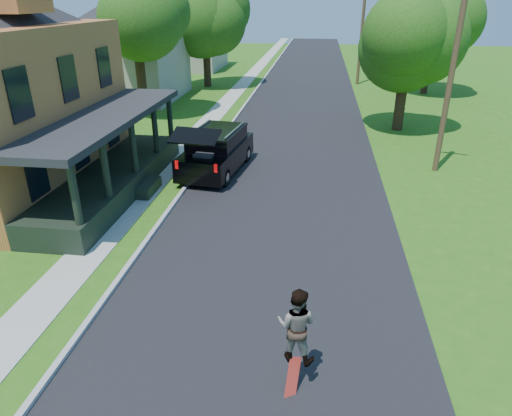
# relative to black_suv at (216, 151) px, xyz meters

# --- Properties ---
(ground) EXTENTS (140.00, 140.00, 0.00)m
(ground) POSITION_rel_black_suv_xyz_m (3.20, -8.83, -0.95)
(ground) COLOR #296013
(ground) RESTS_ON ground
(street) EXTENTS (8.00, 120.00, 0.02)m
(street) POSITION_rel_black_suv_xyz_m (3.20, 11.17, -0.95)
(street) COLOR black
(street) RESTS_ON ground
(curb) EXTENTS (0.15, 120.00, 0.12)m
(curb) POSITION_rel_black_suv_xyz_m (-0.85, 11.17, -0.95)
(curb) COLOR #A7A7A2
(curb) RESTS_ON ground
(sidewalk) EXTENTS (1.30, 120.00, 0.03)m
(sidewalk) POSITION_rel_black_suv_xyz_m (-2.40, 11.17, -0.95)
(sidewalk) COLOR #9A9A91
(sidewalk) RESTS_ON ground
(front_walk) EXTENTS (6.50, 1.20, 0.03)m
(front_walk) POSITION_rel_black_suv_xyz_m (-6.30, -2.83, -0.95)
(front_walk) COLOR #9A9A91
(front_walk) RESTS_ON ground
(neighbor_house_mid) EXTENTS (12.78, 12.78, 8.30)m
(neighbor_house_mid) POSITION_rel_black_suv_xyz_m (-10.30, 15.17, 3.24)
(neighbor_house_mid) COLOR #9F998D
(neighbor_house_mid) RESTS_ON ground
(neighbor_house_far) EXTENTS (12.78, 12.78, 8.30)m
(neighbor_house_far) POSITION_rel_black_suv_xyz_m (-10.30, 31.17, 3.24)
(neighbor_house_far) COLOR #9F998D
(neighbor_house_far) RESTS_ON ground
(black_suv) EXTENTS (2.63, 5.52, 2.48)m
(black_suv) POSITION_rel_black_suv_xyz_m (0.00, 0.00, 0.00)
(black_suv) COLOR black
(black_suv) RESTS_ON ground
(skateboarder) EXTENTS (0.89, 0.75, 1.61)m
(skateboarder) POSITION_rel_black_suv_xyz_m (4.14, -11.83, 0.44)
(skateboarder) COLOR black
(skateboarder) RESTS_ON ground
(skateboard) EXTENTS (0.31, 0.53, 0.88)m
(skateboard) POSITION_rel_black_suv_xyz_m (4.12, -12.14, -0.68)
(skateboard) COLOR #A81A0E
(skateboard) RESTS_ON ground
(tree_left_mid) EXTENTS (5.50, 5.33, 8.80)m
(tree_left_mid) POSITION_rel_black_suv_xyz_m (-7.15, 10.17, 4.99)
(tree_left_mid) COLOR black
(tree_left_mid) RESTS_ON ground
(tree_left_far) EXTENTS (6.71, 6.40, 9.09)m
(tree_left_far) POSITION_rel_black_suv_xyz_m (-5.31, 20.73, 4.97)
(tree_left_far) COLOR black
(tree_left_far) RESTS_ON ground
(tree_right_near) EXTENTS (6.37, 5.98, 7.98)m
(tree_right_near) POSITION_rel_black_suv_xyz_m (8.97, 8.35, 4.31)
(tree_right_near) COLOR black
(tree_right_near) RESTS_ON ground
(tree_right_mid) EXTENTS (6.39, 6.44, 8.82)m
(tree_right_mid) POSITION_rel_black_suv_xyz_m (12.70, 19.98, 4.77)
(tree_right_mid) COLOR black
(tree_right_mid) RESTS_ON ground
(tree_right_far) EXTENTS (6.83, 6.97, 8.17)m
(tree_right_far) POSITION_rel_black_suv_xyz_m (12.83, 36.49, 4.27)
(tree_right_far) COLOR black
(tree_right_far) RESTS_ON ground
(utility_pole_near) EXTENTS (1.49, 0.51, 7.85)m
(utility_pole_near) POSITION_rel_black_suv_xyz_m (9.72, 1.42, 3.11)
(utility_pole_near) COLOR #41331E
(utility_pole_near) RESTS_ON ground
(utility_pole_far) EXTENTS (1.57, 0.60, 10.09)m
(utility_pole_far) POSITION_rel_black_suv_xyz_m (7.70, 23.59, 4.24)
(utility_pole_far) COLOR #41331E
(utility_pole_far) RESTS_ON ground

